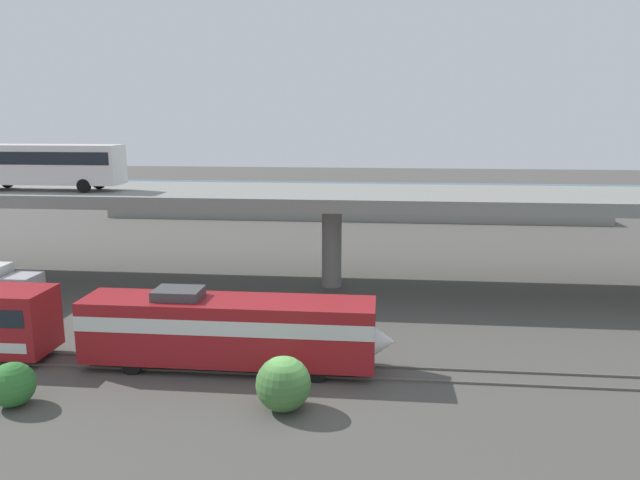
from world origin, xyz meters
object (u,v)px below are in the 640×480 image
(train_locomotive, at_px, (243,328))
(parked_car_1, at_px, (320,196))
(parked_car_2, at_px, (429,201))
(parked_car_4, at_px, (218,199))
(transit_bus_on_overpass, at_px, (43,163))
(parked_car_0, at_px, (528,201))
(parked_car_6, at_px, (395,198))
(parked_car_3, at_px, (192,195))
(parked_car_7, at_px, (373,202))
(parked_car_5, at_px, (317,199))

(train_locomotive, bearing_deg, parked_car_1, 91.56)
(parked_car_2, relative_size, parked_car_4, 1.07)
(parked_car_1, relative_size, parked_car_4, 0.97)
(transit_bus_on_overpass, height_order, parked_car_0, transit_bus_on_overpass)
(parked_car_6, bearing_deg, transit_bus_on_overpass, -125.45)
(parked_car_3, distance_m, parked_car_4, 5.66)
(parked_car_0, relative_size, parked_car_1, 1.08)
(train_locomotive, bearing_deg, parked_car_7, 82.95)
(parked_car_3, bearing_deg, parked_car_5, -7.02)
(transit_bus_on_overpass, distance_m, parked_car_2, 48.05)
(train_locomotive, xyz_separation_m, parked_car_1, (-1.45, 53.30, -0.06))
(parked_car_4, bearing_deg, parked_car_5, -174.55)
(train_locomotive, distance_m, parked_car_1, 53.32)
(parked_car_6, bearing_deg, parked_car_3, 179.59)
(transit_bus_on_overpass, xyz_separation_m, parked_car_3, (-0.83, 38.27, -7.29))
(parked_car_0, relative_size, parked_car_5, 1.05)
(parked_car_2, bearing_deg, parked_car_6, 150.46)
(parked_car_0, xyz_separation_m, parked_car_6, (-17.00, 1.57, 0.00))
(parked_car_1, height_order, parked_car_7, same)
(parked_car_4, relative_size, parked_car_7, 0.96)
(parked_car_2, bearing_deg, parked_car_0, 3.83)
(parked_car_0, xyz_separation_m, parked_car_3, (-44.94, 1.77, -0.00))
(train_locomotive, distance_m, parked_car_2, 51.57)
(parked_car_3, bearing_deg, train_locomotive, -69.98)
(parked_car_2, distance_m, parked_car_7, 7.38)
(parked_car_2, bearing_deg, parked_car_7, -165.59)
(parked_car_0, bearing_deg, parked_car_1, -5.37)
(parked_car_1, relative_size, parked_car_5, 0.98)
(transit_bus_on_overpass, xyz_separation_m, parked_car_7, (24.23, 33.81, -7.29))
(parked_car_3, bearing_deg, parked_car_2, -4.65)
(parked_car_5, xyz_separation_m, parked_car_7, (7.42, -2.28, -0.00))
(parked_car_3, relative_size, parked_car_6, 0.91)
(parked_car_0, relative_size, parked_car_3, 1.06)
(parked_car_2, xyz_separation_m, parked_car_6, (-4.27, 2.42, -0.00))
(parked_car_0, xyz_separation_m, parked_car_4, (-40.43, -1.66, 0.00))
(parked_car_7, bearing_deg, transit_bus_on_overpass, 54.37)
(parked_car_7, bearing_deg, parked_car_6, -124.04)
(parked_car_3, distance_m, parked_car_7, 25.46)
(parked_car_7, bearing_deg, train_locomotive, 82.95)
(parked_car_4, relative_size, parked_car_5, 1.00)
(parked_car_4, distance_m, parked_car_6, 23.65)
(train_locomotive, xyz_separation_m, parked_car_3, (-19.12, 52.50, -0.06))
(train_locomotive, relative_size, transit_bus_on_overpass, 1.34)
(train_locomotive, relative_size, parked_car_0, 3.62)
(train_locomotive, bearing_deg, parked_car_6, 80.43)
(train_locomotive, distance_m, transit_bus_on_overpass, 24.28)
(parked_car_4, xyz_separation_m, parked_car_6, (23.43, 3.22, 0.00))
(parked_car_0, bearing_deg, transit_bus_on_overpass, 39.61)
(train_locomotive, relative_size, parked_car_7, 3.64)
(parked_car_6, bearing_deg, parked_car_5, -169.16)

